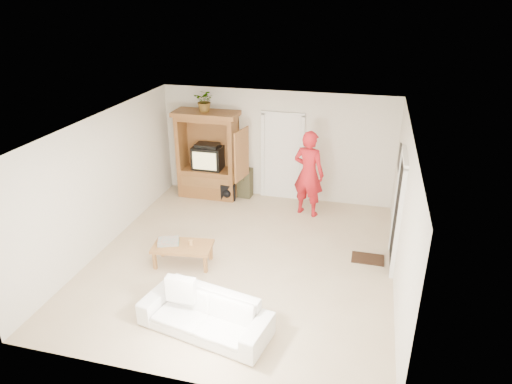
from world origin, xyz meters
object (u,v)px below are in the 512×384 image
armoire (209,160)px  man (309,174)px  coffee_table (183,248)px  sofa (205,314)px

armoire → man: bearing=-9.9°
armoire → coffee_table: (0.56, -3.07, -0.56)m
man → coffee_table: bearing=71.8°
man → coffee_table: size_ratio=1.71×
sofa → coffee_table: 1.89m
armoire → coffee_table: 3.17m
man → coffee_table: 3.32m
armoire → man: armoire is taller
coffee_table → sofa: bearing=-64.9°
armoire → sofa: armoire is taller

